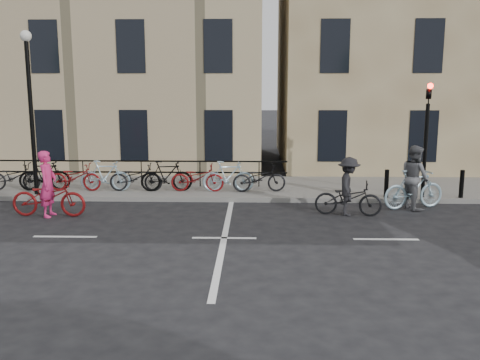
{
  "coord_description": "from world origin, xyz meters",
  "views": [
    {
      "loc": [
        0.76,
        -12.78,
        3.84
      ],
      "look_at": [
        0.34,
        2.03,
        1.1
      ],
      "focal_mm": 40.0,
      "sensor_mm": 36.0,
      "label": 1
    }
  ],
  "objects_px": {
    "cyclist_grey": "(414,183)",
    "cyclist_dark": "(348,193)",
    "traffic_light": "(427,126)",
    "cyclist_pink": "(49,194)",
    "lamp_post": "(30,92)"
  },
  "relations": [
    {
      "from": "traffic_light",
      "to": "cyclist_grey",
      "type": "bearing_deg",
      "value": -119.84
    },
    {
      "from": "cyclist_pink",
      "to": "traffic_light",
      "type": "bearing_deg",
      "value": -77.37
    },
    {
      "from": "traffic_light",
      "to": "cyclist_grey",
      "type": "relative_size",
      "value": 1.86
    },
    {
      "from": "traffic_light",
      "to": "lamp_post",
      "type": "height_order",
      "value": "lamp_post"
    },
    {
      "from": "traffic_light",
      "to": "cyclist_pink",
      "type": "bearing_deg",
      "value": -168.64
    },
    {
      "from": "lamp_post",
      "to": "cyclist_grey",
      "type": "relative_size",
      "value": 2.51
    },
    {
      "from": "lamp_post",
      "to": "cyclist_pink",
      "type": "bearing_deg",
      "value": -60.47
    },
    {
      "from": "traffic_light",
      "to": "cyclist_dark",
      "type": "xyz_separation_m",
      "value": [
        -2.73,
        -1.91,
        -1.78
      ]
    },
    {
      "from": "traffic_light",
      "to": "lamp_post",
      "type": "bearing_deg",
      "value": 179.73
    },
    {
      "from": "cyclist_pink",
      "to": "cyclist_dark",
      "type": "xyz_separation_m",
      "value": [
        8.64,
        0.38,
        0.01
      ]
    },
    {
      "from": "traffic_light",
      "to": "lamp_post",
      "type": "xyz_separation_m",
      "value": [
        -12.7,
        0.06,
        1.04
      ]
    },
    {
      "from": "traffic_light",
      "to": "cyclist_dark",
      "type": "relative_size",
      "value": 1.95
    },
    {
      "from": "lamp_post",
      "to": "cyclist_pink",
      "type": "xyz_separation_m",
      "value": [
        1.33,
        -2.34,
        -2.83
      ]
    },
    {
      "from": "traffic_light",
      "to": "cyclist_pink",
      "type": "distance_m",
      "value": 11.74
    },
    {
      "from": "cyclist_grey",
      "to": "cyclist_dark",
      "type": "bearing_deg",
      "value": 94.48
    }
  ]
}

